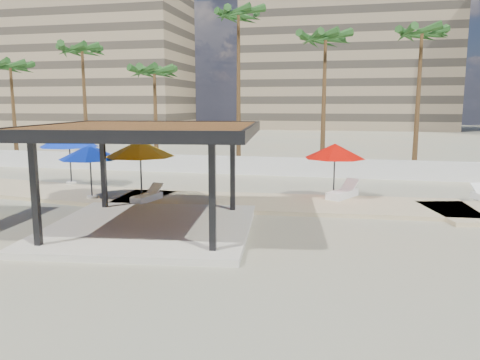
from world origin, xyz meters
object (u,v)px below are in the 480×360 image
object	(u,v)px
pavilion_central	(148,168)
lounger_b	(343,193)
lounger_a	(147,197)
umbrella_c	(335,151)
umbrella_a	(69,140)

from	to	relation	value
pavilion_central	lounger_b	xyz separation A→B (m)	(6.84, 7.02, -1.94)
lounger_a	lounger_b	bearing A→B (deg)	-61.69
lounger_b	pavilion_central	bearing A→B (deg)	162.53
lounger_a	umbrella_c	bearing A→B (deg)	-61.16
lounger_b	umbrella_a	bearing A→B (deg)	114.69
lounger_a	pavilion_central	bearing A→B (deg)	-144.40
umbrella_a	umbrella_c	distance (m)	14.45
umbrella_c	lounger_b	size ratio (longest dim) A/B	1.53
umbrella_c	lounger_a	distance (m)	9.04
umbrella_c	lounger_b	distance (m)	2.07
umbrella_a	lounger_a	xyz separation A→B (m)	(6.06, -3.36, -2.29)
umbrella_c	lounger_a	xyz separation A→B (m)	(-8.37, -2.75, -2.04)
umbrella_c	lounger_b	xyz separation A→B (m)	(0.44, 0.05, -2.02)
umbrella_a	lounger_a	size ratio (longest dim) A/B	2.14
pavilion_central	umbrella_a	world-z (taller)	pavilion_central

